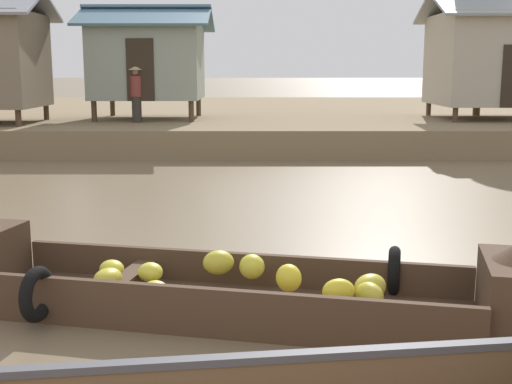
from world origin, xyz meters
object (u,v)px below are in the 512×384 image
(stilt_house_mid_left, at_px, (149,60))
(vendor_person, at_px, (137,91))
(stilt_house_mid_right, at_px, (497,57))
(banana_boat, at_px, (227,285))

(stilt_house_mid_left, xyz_separation_m, vendor_person, (-0.14, -1.48, -0.90))
(stilt_house_mid_right, height_order, vendor_person, stilt_house_mid_right)
(stilt_house_mid_right, xyz_separation_m, vendor_person, (-11.00, -1.52, -0.98))
(stilt_house_mid_left, relative_size, vendor_person, 2.40)
(stilt_house_mid_left, relative_size, stilt_house_mid_right, 0.92)
(banana_boat, xyz_separation_m, stilt_house_mid_left, (-3.08, 15.27, 2.30))
(stilt_house_mid_right, relative_size, vendor_person, 2.62)
(stilt_house_mid_left, bearing_deg, banana_boat, -78.60)
(banana_boat, bearing_deg, stilt_house_mid_right, 63.07)
(stilt_house_mid_right, distance_m, vendor_person, 11.15)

